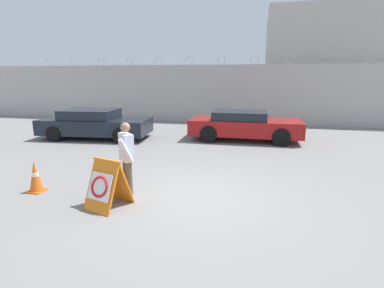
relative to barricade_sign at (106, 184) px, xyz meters
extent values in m
plane|color=gray|center=(1.76, 0.89, -0.51)|extent=(90.00, 90.00, 0.00)
cube|color=#ADA8A0|center=(1.76, 12.04, 1.13)|extent=(36.00, 0.30, 3.29)
torus|color=gray|center=(-13.98, 12.04, 3.00)|extent=(0.47, 0.03, 0.47)
torus|color=gray|center=(-12.13, 12.04, 3.00)|extent=(0.47, 0.03, 0.47)
torus|color=gray|center=(-10.28, 12.04, 3.00)|extent=(0.47, 0.03, 0.47)
torus|color=gray|center=(-8.43, 12.04, 3.00)|extent=(0.47, 0.03, 0.47)
torus|color=gray|center=(-6.57, 12.04, 3.00)|extent=(0.47, 0.03, 0.47)
torus|color=gray|center=(-4.72, 12.04, 3.00)|extent=(0.47, 0.03, 0.47)
torus|color=gray|center=(-2.87, 12.04, 3.00)|extent=(0.47, 0.03, 0.47)
torus|color=gray|center=(-1.01, 12.04, 3.00)|extent=(0.47, 0.03, 0.47)
torus|color=gray|center=(0.84, 12.04, 3.00)|extent=(0.47, 0.03, 0.47)
torus|color=gray|center=(2.69, 12.04, 3.00)|extent=(0.47, 0.03, 0.47)
torus|color=gray|center=(4.54, 12.04, 3.00)|extent=(0.47, 0.03, 0.47)
torus|color=gray|center=(6.40, 12.04, 3.00)|extent=(0.47, 0.03, 0.47)
torus|color=gray|center=(8.25, 12.04, 3.00)|extent=(0.47, 0.03, 0.47)
cube|color=#B2ADA3|center=(7.31, 17.86, 2.91)|extent=(7.90, 7.49, 6.85)
cube|color=orange|center=(-0.04, -0.13, -0.02)|extent=(0.78, 0.61, 1.00)
cube|color=orange|center=(0.08, 0.24, -0.02)|extent=(0.78, 0.61, 1.00)
cube|color=orange|center=(0.02, 0.06, 0.49)|extent=(0.71, 0.27, 0.05)
cube|color=white|center=(-0.05, -0.17, 0.00)|extent=(0.60, 0.38, 0.53)
torus|color=red|center=(-0.06, -0.18, 0.00)|extent=(0.49, 0.34, 0.44)
cylinder|color=#514C42|center=(0.05, 0.85, -0.11)|extent=(0.15, 0.15, 0.81)
cylinder|color=#514C42|center=(0.18, 0.72, -0.11)|extent=(0.15, 0.15, 0.81)
cube|color=silver|center=(0.12, 0.78, 0.60)|extent=(0.45, 0.45, 0.62)
sphere|color=#936B4C|center=(0.12, 0.78, 1.06)|extent=(0.22, 0.22, 0.22)
cylinder|color=silver|center=(-0.07, 0.97, 0.62)|extent=(0.09, 0.09, 0.59)
cylinder|color=silver|center=(0.23, 0.53, 0.59)|extent=(0.30, 0.30, 0.57)
cube|color=orange|center=(-2.08, 0.43, -0.50)|extent=(0.36, 0.36, 0.03)
cone|color=orange|center=(-2.08, 0.43, -0.13)|extent=(0.31, 0.31, 0.71)
cylinder|color=white|center=(-2.08, 0.43, -0.09)|extent=(0.15, 0.15, 0.10)
cylinder|color=black|center=(-2.55, 7.43, -0.19)|extent=(0.66, 0.25, 0.65)
cylinder|color=black|center=(-2.40, 5.63, -0.19)|extent=(0.66, 0.25, 0.65)
cylinder|color=black|center=(-5.43, 7.18, -0.19)|extent=(0.66, 0.25, 0.65)
cylinder|color=black|center=(-5.28, 5.39, -0.19)|extent=(0.66, 0.25, 0.65)
cube|color=black|center=(-3.92, 6.41, 0.03)|extent=(4.80, 2.30, 0.64)
cube|color=black|center=(-4.15, 6.39, 0.55)|extent=(2.37, 1.91, 0.40)
cylinder|color=black|center=(3.93, 8.26, -0.16)|extent=(0.71, 0.20, 0.71)
cylinder|color=black|center=(3.93, 6.55, -0.16)|extent=(0.71, 0.20, 0.71)
cylinder|color=black|center=(1.06, 8.26, -0.16)|extent=(0.71, 0.20, 0.71)
cylinder|color=black|center=(1.06, 6.55, -0.16)|extent=(0.71, 0.20, 0.71)
cube|color=maroon|center=(2.49, 7.40, 0.05)|extent=(4.62, 1.82, 0.64)
cube|color=black|center=(2.26, 7.40, 0.55)|extent=(2.22, 1.64, 0.35)
camera|label=1|loc=(3.00, -5.33, 2.20)|focal=28.00mm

